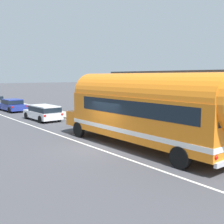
{
  "coord_description": "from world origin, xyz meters",
  "views": [
    {
      "loc": [
        -8.71,
        -12.54,
        3.96
      ],
      "look_at": [
        2.03,
        1.14,
        1.74
      ],
      "focal_mm": 45.2,
      "sensor_mm": 36.0,
      "label": 1
    }
  ],
  "objects": [
    {
      "name": "car_second",
      "position": [
        2.04,
        19.57,
        0.74
      ],
      "size": [
        2.12,
        4.71,
        1.37
      ],
      "color": "navy",
      "rests_on": "ground"
    },
    {
      "name": "lane_markings",
      "position": [
        1.8,
        12.0,
        0.0
      ],
      "size": [
        4.03,
        80.0,
        0.01
      ],
      "color": "silver",
      "rests_on": "ground"
    },
    {
      "name": "ground_plane",
      "position": [
        0.0,
        0.0,
        0.0
      ],
      "size": [
        300.0,
        300.0,
        0.0
      ],
      "primitive_type": "plane",
      "color": "#424247"
    },
    {
      "name": "sidewalk_slab",
      "position": [
        4.97,
        10.0,
        0.07
      ],
      "size": [
        2.14,
        90.0,
        0.15
      ],
      "primitive_type": "cube",
      "color": "#9E9B93",
      "rests_on": "ground"
    },
    {
      "name": "car_lead",
      "position": [
        1.92,
        10.98,
        0.79
      ],
      "size": [
        2.03,
        4.45,
        1.37
      ],
      "color": "white",
      "rests_on": "ground"
    },
    {
      "name": "painted_bus",
      "position": [
        1.96,
        -2.01,
        2.3
      ],
      "size": [
        2.66,
        12.72,
        4.12
      ],
      "color": "orange",
      "rests_on": "ground"
    }
  ]
}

